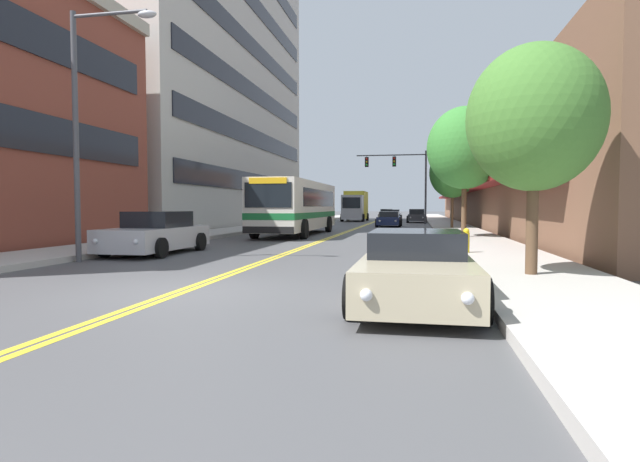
# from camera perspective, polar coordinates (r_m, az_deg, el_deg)

# --- Properties ---
(ground_plane) EXTENTS (240.00, 240.00, 0.00)m
(ground_plane) POSITION_cam_1_polar(r_m,az_deg,el_deg) (46.15, 5.50, 0.79)
(ground_plane) COLOR #4C4C4F
(sidewalk_left) EXTENTS (2.98, 106.00, 0.18)m
(sidewalk_left) POSITION_cam_1_polar(r_m,az_deg,el_deg) (47.33, -2.96, 0.95)
(sidewalk_left) COLOR #B2ADA5
(sidewalk_left) RESTS_ON ground_plane
(sidewalk_right) EXTENTS (2.98, 106.00, 0.18)m
(sidewalk_right) POSITION_cam_1_polar(r_m,az_deg,el_deg) (46.01, 14.20, 0.82)
(sidewalk_right) COLOR #B2ADA5
(sidewalk_right) RESTS_ON ground_plane
(centre_line) EXTENTS (0.34, 106.00, 0.01)m
(centre_line) POSITION_cam_1_polar(r_m,az_deg,el_deg) (46.15, 5.50, 0.79)
(centre_line) COLOR yellow
(centre_line) RESTS_ON ground_plane
(office_tower_left) EXTENTS (12.08, 31.17, 29.01)m
(office_tower_left) POSITION_cam_1_polar(r_m,az_deg,el_deg) (45.92, -14.97, 19.01)
(office_tower_left) COLOR #BCB7AD
(office_tower_left) RESTS_ON ground_plane
(storefront_row_right) EXTENTS (9.10, 68.00, 7.03)m
(storefront_row_right) POSITION_cam_1_polar(r_m,az_deg,el_deg) (46.69, 21.29, 4.94)
(storefront_row_right) COLOR brown
(storefront_row_right) RESTS_ON ground_plane
(city_bus) EXTENTS (2.88, 11.60, 3.02)m
(city_bus) POSITION_cam_1_polar(r_m,az_deg,el_deg) (29.02, -2.58, 2.98)
(city_bus) COLOR silver
(city_bus) RESTS_ON ground_plane
(car_black_parked_left_mid) EXTENTS (2.10, 4.22, 1.26)m
(car_black_parked_left_mid) POSITION_cam_1_polar(r_m,az_deg,el_deg) (43.51, -0.73, 1.44)
(car_black_parked_left_mid) COLOR black
(car_black_parked_left_mid) RESTS_ON ground_plane
(car_silver_parked_left_far) EXTENTS (2.18, 4.81, 1.46)m
(car_silver_parked_left_far) POSITION_cam_1_polar(r_m,az_deg,el_deg) (18.13, -18.21, -0.34)
(car_silver_parked_left_far) COLOR #B7B7BC
(car_silver_parked_left_far) RESTS_ON ground_plane
(car_beige_parked_right_foreground) EXTENTS (2.02, 4.70, 1.21)m
(car_beige_parked_right_foreground) POSITION_cam_1_polar(r_m,az_deg,el_deg) (8.59, 10.95, -4.24)
(car_beige_parked_right_foreground) COLOR #BCAD89
(car_beige_parked_right_foreground) RESTS_ON ground_plane
(car_dark_grey_parked_right_mid) EXTENTS (1.97, 4.16, 1.36)m
(car_dark_grey_parked_right_mid) POSITION_cam_1_polar(r_m,az_deg,el_deg) (51.69, 10.99, 1.66)
(car_dark_grey_parked_right_mid) COLOR #38383D
(car_dark_grey_parked_right_mid) RESTS_ON ground_plane
(car_champagne_moving_lead) EXTENTS (2.05, 4.40, 1.29)m
(car_champagne_moving_lead) POSITION_cam_1_polar(r_m,az_deg,el_deg) (66.08, 7.63, 1.91)
(car_champagne_moving_lead) COLOR beige
(car_champagne_moving_lead) RESTS_ON ground_plane
(car_slate_blue_moving_second) EXTENTS (2.03, 4.44, 1.27)m
(car_slate_blue_moving_second) POSITION_cam_1_polar(r_m,az_deg,el_deg) (59.81, 8.34, 1.80)
(car_slate_blue_moving_second) COLOR #475675
(car_slate_blue_moving_second) RESTS_ON ground_plane
(car_navy_moving_third) EXTENTS (2.01, 4.54, 1.22)m
(car_navy_moving_third) POSITION_cam_1_polar(r_m,az_deg,el_deg) (40.78, 7.91, 1.32)
(car_navy_moving_third) COLOR #19234C
(car_navy_moving_third) RESTS_ON ground_plane
(box_truck) EXTENTS (2.55, 6.67, 3.32)m
(box_truck) POSITION_cam_1_polar(r_m,az_deg,el_deg) (55.89, 4.05, 2.89)
(box_truck) COLOR #B7B7BC
(box_truck) RESTS_ON ground_plane
(traffic_signal_mast) EXTENTS (6.47, 0.38, 6.73)m
(traffic_signal_mast) POSITION_cam_1_polar(r_m,az_deg,el_deg) (46.94, 9.35, 6.67)
(traffic_signal_mast) COLOR #47474C
(traffic_signal_mast) RESTS_ON ground_plane
(street_lamp_left_near) EXTENTS (2.67, 0.28, 7.20)m
(street_lamp_left_near) POSITION_cam_1_polar(r_m,az_deg,el_deg) (16.15, -24.98, 12.36)
(street_lamp_left_near) COLOR #47474C
(street_lamp_left_near) RESTS_ON ground_plane
(street_tree_right_near) EXTENTS (2.81, 2.81, 4.86)m
(street_tree_right_near) POSITION_cam_1_polar(r_m,az_deg,el_deg) (11.71, 23.29, 11.72)
(street_tree_right_near) COLOR brown
(street_tree_right_near) RESTS_ON sidewalk_right
(street_tree_right_mid) EXTENTS (3.56, 3.56, 6.20)m
(street_tree_right_mid) POSITION_cam_1_polar(r_m,az_deg,el_deg) (25.04, 16.22, 9.10)
(street_tree_right_mid) COLOR brown
(street_tree_right_mid) RESTS_ON sidewalk_right
(street_tree_right_far) EXTENTS (3.13, 3.13, 5.49)m
(street_tree_right_far) POSITION_cam_1_polar(r_m,az_deg,el_deg) (35.39, 14.92, 6.46)
(street_tree_right_far) COLOR brown
(street_tree_right_far) RESTS_ON sidewalk_right
(fire_hydrant) EXTENTS (0.29, 0.21, 0.77)m
(fire_hydrant) POSITION_cam_1_polar(r_m,az_deg,el_deg) (16.36, 16.35, -1.03)
(fire_hydrant) COLOR yellow
(fire_hydrant) RESTS_ON sidewalk_right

